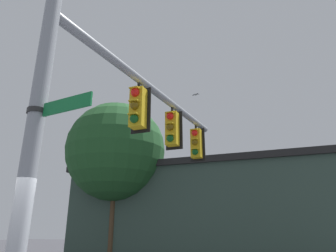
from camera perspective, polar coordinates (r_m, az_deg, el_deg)
signal_pole at (r=5.08m, az=-24.41°, el=-2.91°), size 0.28×0.28×6.10m
mast_arm at (r=8.65m, az=-2.10°, el=6.30°), size 1.02×7.60×0.21m
traffic_light_nearest_pole at (r=7.58m, az=-5.79°, el=3.53°), size 0.54×0.49×1.31m
traffic_light_mid_inner at (r=9.12m, az=0.77°, el=-0.48°), size 0.54×0.49×1.31m
traffic_light_mid_outer at (r=10.77m, az=5.39°, el=-3.30°), size 0.54×0.49×1.31m
street_name_sign at (r=5.01m, az=-21.52°, el=3.10°), size 1.28×0.32×0.22m
bird_flying at (r=15.43m, az=5.30°, el=6.00°), size 0.35×0.21×0.09m
storefront_building at (r=16.80m, az=8.66°, el=-16.47°), size 14.03×8.22×4.87m
tree_by_storefront at (r=15.45m, az=-9.89°, el=-4.76°), size 4.97×4.97×7.99m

